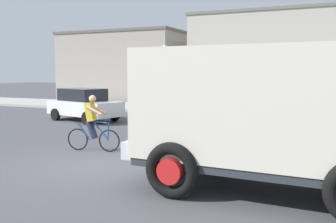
% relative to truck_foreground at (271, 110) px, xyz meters
% --- Properties ---
extents(ground_plane, '(120.00, 120.00, 0.00)m').
position_rel_truck_foreground_xyz_m(ground_plane, '(-4.56, 0.49, -1.67)').
color(ground_plane, '#4C4C51').
extents(sidewalk_far, '(80.00, 5.00, 0.16)m').
position_rel_truck_foreground_xyz_m(sidewalk_far, '(-4.56, 14.68, -1.59)').
color(sidewalk_far, '#ADADA8').
rests_on(sidewalk_far, ground).
extents(truck_foreground, '(5.50, 2.98, 2.90)m').
position_rel_truck_foreground_xyz_m(truck_foreground, '(0.00, 0.00, 0.00)').
color(truck_foreground, silver).
rests_on(truck_foreground, ground).
extents(cyclist, '(1.71, 0.55, 1.72)m').
position_rel_truck_foreground_xyz_m(cyclist, '(-5.62, 1.86, -0.80)').
color(cyclist, black).
rests_on(cyclist, ground).
extents(traffic_light_pole, '(0.24, 0.43, 3.20)m').
position_rel_truck_foreground_xyz_m(traffic_light_pole, '(-3.42, 2.45, 0.40)').
color(traffic_light_pole, red).
rests_on(traffic_light_pole, ground).
extents(car_red_near, '(4.31, 2.70, 1.60)m').
position_rel_truck_foreground_xyz_m(car_red_near, '(-10.35, 7.78, -0.85)').
color(car_red_near, white).
rests_on(car_red_near, ground).
extents(car_far_side, '(4.24, 2.40, 1.60)m').
position_rel_truck_foreground_xyz_m(car_far_side, '(-4.87, 7.84, -0.85)').
color(car_far_side, '#B7B7BC').
rests_on(car_far_side, ground).
extents(building_corner_left, '(10.36, 7.85, 5.72)m').
position_rel_truck_foreground_xyz_m(building_corner_left, '(-15.60, 21.60, 1.20)').
color(building_corner_left, '#9E9389').
rests_on(building_corner_left, ground).
extents(building_mid_block, '(11.72, 7.49, 6.70)m').
position_rel_truck_foreground_xyz_m(building_mid_block, '(-3.38, 22.21, 1.68)').
color(building_mid_block, '#B2AD9E').
rests_on(building_mid_block, ground).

